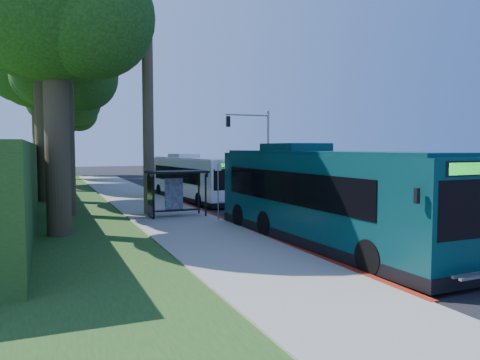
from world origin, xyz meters
name	(u,v)px	position (x,y,z in m)	size (l,w,h in m)	color
ground	(269,206)	(0.00, 0.00, 0.00)	(140.00, 140.00, 0.00)	black
sidewalk	(159,210)	(-7.30, 0.00, 0.06)	(4.50, 70.00, 0.12)	gray
red_curb	(219,217)	(-5.00, -4.00, 0.07)	(0.25, 30.00, 0.13)	maroon
grass_verge	(54,206)	(-13.00, 5.00, 0.03)	(8.00, 70.00, 0.06)	#234719
bus_shelter	(172,185)	(-7.26, -2.86, 1.81)	(3.20, 1.51, 2.55)	black
stop_sign_pole	(218,181)	(-5.40, -5.00, 2.08)	(0.35, 0.06, 3.17)	gray
traffic_signal_pole	(258,140)	(3.78, 10.00, 4.42)	(4.10, 0.30, 7.00)	gray
tree_0	(63,9)	(-12.40, -0.02, 11.20)	(8.40, 8.00, 15.70)	#382B1E
tree_1	(43,16)	(-13.37, 7.98, 12.73)	(10.50, 10.00, 18.26)	#382B1E
tree_2	(62,69)	(-11.89, 15.98, 10.48)	(8.82, 8.40, 15.12)	#382B1E
tree_3	(38,65)	(-13.88, 23.98, 11.98)	(10.08, 9.60, 17.28)	#382B1E
tree_4	(62,97)	(-11.40, 31.98, 9.73)	(8.40, 8.00, 14.14)	#382B1E
tree_5	(68,109)	(-10.41, 39.99, 8.96)	(7.35, 7.00, 12.86)	#382B1E
tree_6	(56,5)	(-12.91, -6.01, 9.71)	(7.56, 7.20, 13.74)	#382B1E
white_bus	(193,178)	(-3.73, 4.83, 1.63)	(3.50, 11.37, 3.33)	white
teal_bus	(322,195)	(-3.57, -11.81, 1.94)	(3.25, 13.42, 3.98)	#093236
pickup	(246,185)	(2.06, 8.51, 0.67)	(2.22, 4.82, 1.34)	white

